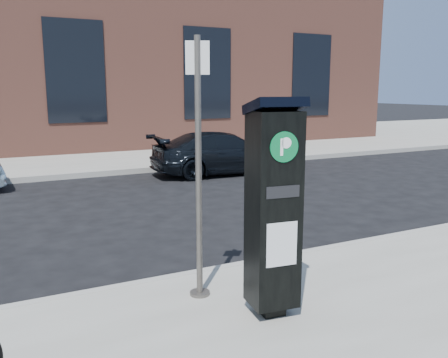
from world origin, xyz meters
TOP-DOWN VIEW (x-y plane):
  - ground at (0.00, 0.00)m, footprint 120.00×120.00m
  - sidewalk_far at (0.00, 14.00)m, footprint 60.00×12.00m
  - curb_near at (0.00, -0.02)m, footprint 60.00×0.12m
  - curb_far at (0.00, 8.02)m, footprint 60.00×0.12m
  - building at (-0.00, 17.00)m, footprint 28.00×10.05m
  - parking_kiosk at (-0.49, -1.40)m, footprint 0.55×0.50m
  - sign_pole at (-0.96, -0.66)m, footprint 0.23×0.22m
  - car_dark at (3.11, 6.88)m, footprint 4.24×1.91m

SIDE VIEW (x-z plane):
  - ground at x=0.00m, z-range 0.00..0.00m
  - sidewalk_far at x=0.00m, z-range 0.00..0.15m
  - curb_near at x=0.00m, z-range -0.01..0.15m
  - curb_far at x=0.00m, z-range -0.01..0.15m
  - car_dark at x=3.11m, z-range 0.00..1.21m
  - parking_kiosk at x=-0.49m, z-range 0.18..2.36m
  - sign_pole at x=-0.96m, z-range 0.14..2.93m
  - building at x=0.00m, z-range 0.02..8.27m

